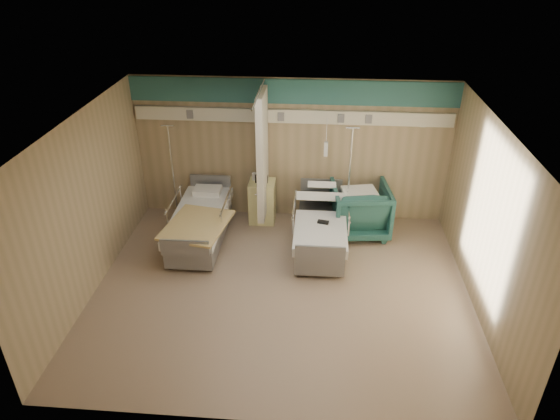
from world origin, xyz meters
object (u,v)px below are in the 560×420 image
object	(u,v)px
bed_left	(200,228)
bed_right	(320,233)
iv_stand_left	(176,202)
visitor_armchair	(360,210)
bedside_cabinet	(262,201)
iv_stand_right	(347,209)

from	to	relation	value
bed_left	bed_right	bearing A→B (deg)	0.00
bed_right	iv_stand_left	xyz separation A→B (m)	(-2.85, 0.78, 0.09)
visitor_armchair	bedside_cabinet	bearing A→B (deg)	-15.47
bed_right	iv_stand_right	size ratio (longest dim) A/B	1.04
bed_right	bedside_cabinet	xyz separation A→B (m)	(-1.15, 0.90, 0.11)
bed_left	iv_stand_left	xyz separation A→B (m)	(-0.65, 0.78, 0.09)
bed_left	bedside_cabinet	size ratio (longest dim) A/B	2.54
bed_right	iv_stand_left	distance (m)	2.96
bed_left	bedside_cabinet	world-z (taller)	bedside_cabinet
bedside_cabinet	visitor_armchair	xyz separation A→B (m)	(1.88, -0.30, 0.07)
iv_stand_right	visitor_armchair	bearing A→B (deg)	-26.60
bedside_cabinet	iv_stand_left	world-z (taller)	iv_stand_left
bed_right	iv_stand_left	world-z (taller)	iv_stand_left
iv_stand_right	bed_right	bearing A→B (deg)	-124.87
bed_right	bed_left	distance (m)	2.20
iv_stand_left	bed_right	bearing A→B (deg)	-15.29
iv_stand_right	iv_stand_left	world-z (taller)	iv_stand_right
bed_right	iv_stand_right	xyz separation A→B (m)	(0.50, 0.72, 0.11)
bedside_cabinet	iv_stand_right	world-z (taller)	iv_stand_right
visitor_armchair	iv_stand_left	bearing A→B (deg)	-9.28
bed_right	visitor_armchair	distance (m)	0.96
bed_left	iv_stand_left	size ratio (longest dim) A/B	1.08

